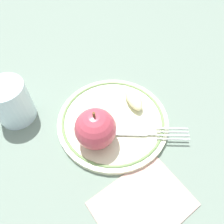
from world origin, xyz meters
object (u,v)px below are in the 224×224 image
Objects in this scene: drinking_glass at (11,102)px; napkin_folded at (143,204)px; fork at (140,133)px; apple_slice_front at (134,98)px; plate at (112,120)px; apple_red_whole at (95,129)px.

drinking_glass reaches higher than napkin_folded.
fork is 1.66× the size of drinking_glass.
plate is at bearing -66.58° from apple_slice_front.
napkin_folded is (0.10, -0.09, -0.01)m from fork.
drinking_glass is at bearing 169.21° from fork.
drinking_glass reaches higher than apple_slice_front.
apple_red_whole is 0.95× the size of drinking_glass.
drinking_glass reaches higher than fork.
drinking_glass is at bearing -134.75° from plate.
fork is at bearing 138.72° from napkin_folded.
apple_red_whole is at bearing -169.96° from fork.
fork is at bearing 38.01° from drinking_glass.
apple_slice_front is 0.75× the size of drinking_glass.
apple_slice_front reaches higher than plate.
drinking_glass is 0.58× the size of napkin_folded.
fork is 0.13m from napkin_folded.
plate is at bearing 45.25° from drinking_glass.
drinking_glass is at bearing -151.35° from apple_red_whole.
plate is 1.49× the size of napkin_folded.
apple_slice_front is 0.08m from fork.
apple_red_whole reaches higher than napkin_folded.
napkin_folded is at bearing -18.07° from apple_slice_front.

